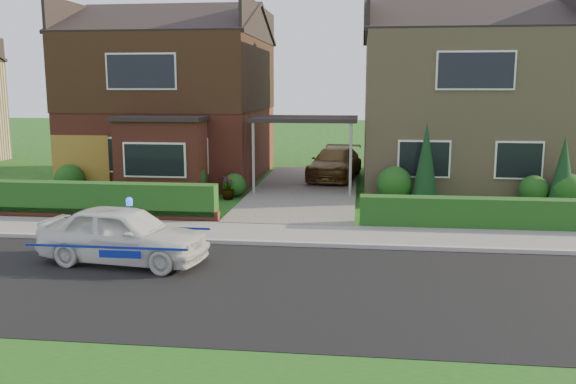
# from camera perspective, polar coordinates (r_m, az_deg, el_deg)

# --- Properties ---
(ground) EXTENTS (120.00, 120.00, 0.00)m
(ground) POSITION_cam_1_polar(r_m,az_deg,el_deg) (12.18, -3.23, -8.75)
(ground) COLOR #144512
(ground) RESTS_ON ground
(road) EXTENTS (60.00, 6.00, 0.02)m
(road) POSITION_cam_1_polar(r_m,az_deg,el_deg) (12.18, -3.23, -8.75)
(road) COLOR black
(road) RESTS_ON ground
(kerb) EXTENTS (60.00, 0.16, 0.12)m
(kerb) POSITION_cam_1_polar(r_m,az_deg,el_deg) (15.04, -1.19, -4.85)
(kerb) COLOR #9E9993
(kerb) RESTS_ON ground
(sidewalk) EXTENTS (60.00, 2.00, 0.10)m
(sidewalk) POSITION_cam_1_polar(r_m,az_deg,el_deg) (16.05, -0.67, -3.94)
(sidewalk) COLOR slate
(sidewalk) RESTS_ON ground
(driveway) EXTENTS (3.80, 12.00, 0.12)m
(driveway) POSITION_cam_1_polar(r_m,az_deg,el_deg) (22.77, 1.61, 0.21)
(driveway) COLOR #666059
(driveway) RESTS_ON ground
(house_left) EXTENTS (7.50, 9.53, 7.25)m
(house_left) POSITION_cam_1_polar(r_m,az_deg,el_deg) (26.44, -10.51, 9.56)
(house_left) COLOR brown
(house_left) RESTS_ON ground
(house_right) EXTENTS (7.50, 8.06, 7.25)m
(house_right) POSITION_cam_1_polar(r_m,az_deg,el_deg) (25.62, 15.48, 9.04)
(house_right) COLOR #957E5B
(house_right) RESTS_ON ground
(carport_link) EXTENTS (3.80, 3.00, 2.77)m
(carport_link) POSITION_cam_1_polar(r_m,az_deg,el_deg) (22.44, 1.63, 6.74)
(carport_link) COLOR black
(carport_link) RESTS_ON ground
(garage_door) EXTENTS (2.20, 0.10, 2.10)m
(garage_door) POSITION_cam_1_polar(r_m,az_deg,el_deg) (23.84, -18.80, 2.53)
(garage_door) COLOR olive
(garage_door) RESTS_ON ground
(dwarf_wall) EXTENTS (7.70, 0.25, 0.36)m
(dwarf_wall) POSITION_cam_1_polar(r_m,az_deg,el_deg) (18.78, -18.01, -1.99)
(dwarf_wall) COLOR brown
(dwarf_wall) RESTS_ON ground
(hedge_left) EXTENTS (7.50, 0.55, 0.90)m
(hedge_left) POSITION_cam_1_polar(r_m,az_deg,el_deg) (18.95, -17.79, -2.43)
(hedge_left) COLOR #133C14
(hedge_left) RESTS_ON ground
(hedge_right) EXTENTS (7.50, 0.55, 0.80)m
(hedge_right) POSITION_cam_1_polar(r_m,az_deg,el_deg) (17.56, 19.05, -3.46)
(hedge_right) COLOR #133C14
(hedge_right) RESTS_ON ground
(shrub_left_far) EXTENTS (1.08, 1.08, 1.08)m
(shrub_left_far) POSITION_cam_1_polar(r_m,az_deg,el_deg) (23.61, -19.76, 1.15)
(shrub_left_far) COLOR #133C14
(shrub_left_far) RESTS_ON ground
(shrub_left_mid) EXTENTS (1.32, 1.32, 1.32)m
(shrub_left_mid) POSITION_cam_1_polar(r_m,az_deg,el_deg) (21.76, -9.35, 1.23)
(shrub_left_mid) COLOR #133C14
(shrub_left_mid) RESTS_ON ground
(shrub_left_near) EXTENTS (0.84, 0.84, 0.84)m
(shrub_left_near) POSITION_cam_1_polar(r_m,az_deg,el_deg) (21.70, -5.06, 0.66)
(shrub_left_near) COLOR #133C14
(shrub_left_near) RESTS_ON ground
(shrub_right_near) EXTENTS (1.20, 1.20, 1.20)m
(shrub_right_near) POSITION_cam_1_polar(r_m,az_deg,el_deg) (21.04, 9.92, 0.75)
(shrub_right_near) COLOR #133C14
(shrub_right_near) RESTS_ON ground
(shrub_right_mid) EXTENTS (0.96, 0.96, 0.96)m
(shrub_right_mid) POSITION_cam_1_polar(r_m,az_deg,el_deg) (21.90, 22.00, 0.21)
(shrub_right_mid) COLOR #133C14
(shrub_right_mid) RESTS_ON ground
(shrub_right_far) EXTENTS (1.08, 1.08, 1.08)m
(shrub_right_far) POSITION_cam_1_polar(r_m,az_deg,el_deg) (21.89, 24.73, 0.18)
(shrub_right_far) COLOR #133C14
(shrub_right_far) RESTS_ON ground
(conifer_a) EXTENTS (0.90, 0.90, 2.60)m
(conifer_a) POSITION_cam_1_polar(r_m,az_deg,el_deg) (20.83, 12.75, 2.51)
(conifer_a) COLOR black
(conifer_a) RESTS_ON ground
(conifer_b) EXTENTS (0.90, 0.90, 2.20)m
(conifer_b) POSITION_cam_1_polar(r_m,az_deg,el_deg) (21.75, 24.34, 1.64)
(conifer_b) COLOR black
(conifer_b) RESTS_ON ground
(police_car) EXTENTS (3.47, 3.94, 1.45)m
(police_car) POSITION_cam_1_polar(r_m,az_deg,el_deg) (13.96, -15.12, -3.90)
(police_car) COLOR silver
(police_car) RESTS_ON ground
(driveway_car) EXTENTS (2.36, 4.58, 1.27)m
(driveway_car) POSITION_cam_1_polar(r_m,az_deg,el_deg) (25.11, 4.42, 2.70)
(driveway_car) COLOR brown
(driveway_car) RESTS_ON driveway
(potted_plant_a) EXTENTS (0.43, 0.33, 0.75)m
(potted_plant_a) POSITION_cam_1_polar(r_m,az_deg,el_deg) (19.14, -15.58, -1.05)
(potted_plant_a) COLOR gray
(potted_plant_a) RESTS_ON ground
(potted_plant_b) EXTENTS (0.53, 0.50, 0.77)m
(potted_plant_b) POSITION_cam_1_polar(r_m,az_deg,el_deg) (21.60, -20.02, -0.05)
(potted_plant_b) COLOR gray
(potted_plant_b) RESTS_ON ground
(potted_plant_c) EXTENTS (0.46, 0.46, 0.82)m
(potted_plant_c) POSITION_cam_1_polar(r_m,az_deg,el_deg) (21.14, -5.65, 0.37)
(potted_plant_c) COLOR gray
(potted_plant_c) RESTS_ON ground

